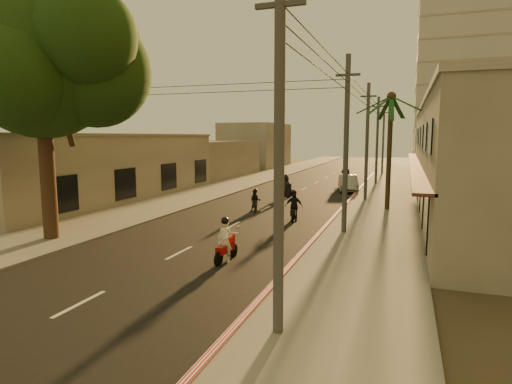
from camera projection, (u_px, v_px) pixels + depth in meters
ground at (154, 266)px, 16.57m from camera, size 160.00×160.00×0.00m
road at (288, 197)px, 35.28m from camera, size 10.00×140.00×0.02m
sidewalk_right at (382, 201)px, 32.82m from camera, size 5.00×140.00×0.12m
sidewalk_left at (206, 193)px, 37.74m from camera, size 5.00×140.00×0.12m
curb_stripe at (342, 209)px, 28.92m from camera, size 0.20×60.00×0.20m
shophouse_row at (484, 157)px, 28.36m from camera, size 8.80×34.20×7.30m
left_building at (98, 167)px, 33.92m from camera, size 8.20×24.20×5.20m
distant_tower at (460, 74)px, 61.90m from camera, size 12.10×12.10×28.00m
broadleaf_tree at (50, 60)px, 19.64m from camera, size 9.60×8.70×12.10m
palm_tree at (391, 103)px, 27.99m from camera, size 5.00×5.00×8.20m
utility_poles at (368, 116)px, 32.40m from camera, size 1.20×48.26×9.00m
filler_right at (448, 152)px, 53.70m from camera, size 8.00×14.00×6.00m
filler_left_near at (208, 159)px, 52.69m from camera, size 8.00×14.00×4.40m
filler_left_far at (256, 146)px, 69.36m from camera, size 8.00×14.00×7.00m
scooter_red at (225, 242)px, 17.02m from camera, size 0.74×1.88×1.85m
scooter_mid_a at (255, 201)px, 28.42m from camera, size 1.04×1.56×1.57m
scooter_mid_b at (294, 207)px, 25.31m from camera, size 1.16×1.91×1.88m
scooter_far_a at (286, 187)px, 34.94m from camera, size 1.18×1.93×1.94m
scooter_far_b at (343, 178)px, 43.99m from camera, size 1.20×1.69×1.67m
parked_car at (348, 183)px, 38.93m from camera, size 3.32×5.12×1.49m
scooter_far_c at (348, 177)px, 44.71m from camera, size 1.00×1.62×1.62m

